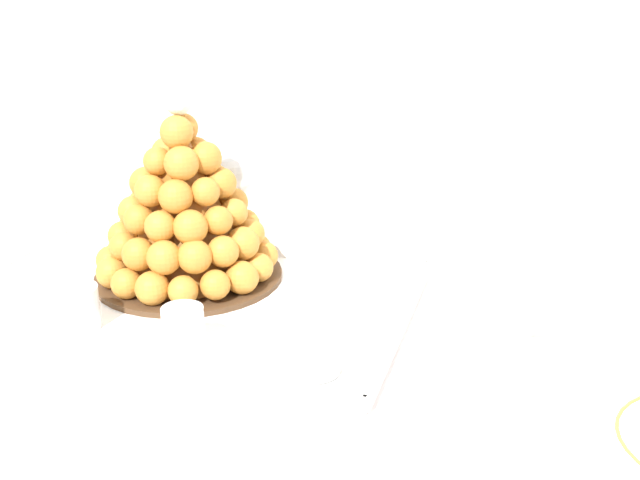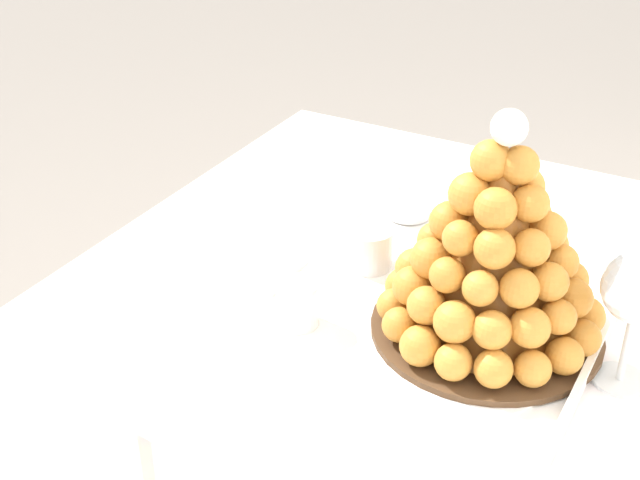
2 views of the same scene
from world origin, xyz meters
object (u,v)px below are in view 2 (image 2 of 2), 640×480
wine_glass (638,291)px  serving_tray (425,325)px  croquembouche (494,255)px  dessert_cup_mid_left (370,249)px  dessert_cup_left (409,198)px  dessert_cup_mid_right (222,382)px  dessert_cup_centre (298,305)px

wine_glass → serving_tray: bearing=-86.9°
croquembouche → dessert_cup_mid_left: (-0.06, -0.18, -0.08)m
croquembouche → dessert_cup_left: (-0.22, -0.19, -0.08)m
dessert_cup_mid_left → dessert_cup_mid_right: 0.31m
croquembouche → dessert_cup_mid_right: bearing=-38.4°
dessert_cup_centre → wine_glass: wine_glass is taller
serving_tray → wine_glass: wine_glass is taller
croquembouche → dessert_cup_mid_left: 0.21m
serving_tray → dessert_cup_centre: bearing=-60.7°
dessert_cup_left → serving_tray: bearing=28.2°
croquembouche → dessert_cup_mid_right: 0.33m
wine_glass → dessert_cup_left: bearing=-122.5°
dessert_cup_mid_left → dessert_cup_mid_right: (0.31, -0.02, 0.00)m
croquembouche → dessert_cup_mid_left: bearing=-109.6°
wine_glass → dessert_cup_centre: bearing=-76.5°
dessert_cup_left → wine_glass: wine_glass is taller
dessert_cup_centre → dessert_cup_mid_right: (0.16, 0.00, -0.00)m
serving_tray → wine_glass: size_ratio=3.88×
dessert_cup_left → dessert_cup_centre: 0.31m
wine_glass → croquembouche: bearing=-92.2°
wine_glass → dessert_cup_mid_right: bearing=-55.5°
serving_tray → wine_glass: 0.25m
dessert_cup_mid_right → wine_glass: size_ratio=0.39×
dessert_cup_mid_left → dessert_cup_centre: bearing=-6.0°
dessert_cup_mid_left → wine_glass: (0.07, 0.34, 0.08)m
dessert_cup_centre → dessert_cup_mid_right: dessert_cup_centre is taller
dessert_cup_left → dessert_cup_mid_left: (0.15, 0.01, -0.00)m
dessert_cup_left → dessert_cup_centre: size_ratio=1.12×
dessert_cup_centre → serving_tray: bearing=119.3°
serving_tray → dessert_cup_mid_left: dessert_cup_mid_left is taller
dessert_cup_mid_left → wine_glass: 0.35m
serving_tray → croquembouche: bearing=104.8°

